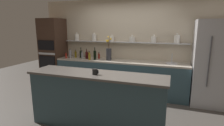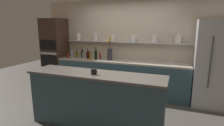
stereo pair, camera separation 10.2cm
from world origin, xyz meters
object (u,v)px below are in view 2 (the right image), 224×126
(bottle_oil_1, at_px, (77,54))
(bottle_spirit_3, at_px, (72,54))
(bottle_spirit_0, at_px, (83,55))
(bottle_sauce_7, at_px, (68,56))
(flower_vase, at_px, (110,53))
(bottle_oil_11, at_px, (72,53))
(sink_fixture, at_px, (173,63))
(bottle_wine_8, at_px, (88,55))
(bottle_wine_6, at_px, (96,55))
(bottle_sauce_9, at_px, (90,55))
(bottle_oil_4, at_px, (88,55))
(coffee_mug, at_px, (94,72))
(bottle_wine_2, at_px, (82,54))
(oven_tower, at_px, (55,52))
(bottle_sauce_10, at_px, (100,56))
(refrigerator, at_px, (215,64))
(bottle_oil_5, at_px, (90,56))

(bottle_oil_1, xyz_separation_m, bottle_spirit_3, (-0.14, -0.08, 0.02))
(bottle_spirit_0, bearing_deg, bottle_sauce_7, -167.80)
(flower_vase, height_order, bottle_oil_11, flower_vase)
(flower_vase, bearing_deg, bottle_oil_11, 174.46)
(sink_fixture, height_order, bottle_spirit_0, sink_fixture)
(bottle_wine_8, bearing_deg, bottle_wine_6, -11.55)
(bottle_wine_6, height_order, bottle_wine_8, bottle_wine_6)
(bottle_spirit_0, relative_size, bottle_sauce_9, 1.20)
(bottle_wine_8, bearing_deg, bottle_spirit_0, -169.07)
(bottle_spirit_3, height_order, bottle_oil_4, bottle_spirit_3)
(bottle_oil_4, bearing_deg, bottle_spirit_0, -105.97)
(bottle_wine_6, height_order, coffee_mug, bottle_wine_6)
(bottle_wine_2, bearing_deg, sink_fixture, -1.23)
(bottle_wine_6, bearing_deg, flower_vase, 8.88)
(oven_tower, relative_size, bottle_oil_1, 8.84)
(bottle_wine_6, distance_m, bottle_oil_11, 0.94)
(bottle_oil_4, bearing_deg, bottle_sauce_10, -2.09)
(flower_vase, relative_size, bottle_spirit_0, 2.80)
(bottle_oil_1, relative_size, bottle_wine_8, 0.80)
(bottle_spirit_3, distance_m, bottle_sauce_10, 0.88)
(refrigerator, distance_m, coffee_mug, 2.82)
(sink_fixture, bearing_deg, bottle_wine_2, 178.77)
(bottle_sauce_7, distance_m, bottle_oil_11, 0.26)
(flower_vase, height_order, sink_fixture, flower_vase)
(bottle_oil_1, xyz_separation_m, bottle_wine_2, (0.17, 0.02, 0.02))
(bottle_wine_8, bearing_deg, bottle_oil_5, -37.93)
(oven_tower, height_order, bottle_sauce_7, oven_tower)
(bottle_wine_8, distance_m, bottle_sauce_10, 0.35)
(sink_fixture, bearing_deg, refrigerator, -3.07)
(bottle_oil_5, bearing_deg, bottle_oil_1, 160.37)
(bottle_sauce_10, bearing_deg, bottle_sauce_7, -163.24)
(bottle_sauce_10, bearing_deg, bottle_wine_8, -154.70)
(oven_tower, xyz_separation_m, bottle_spirit_3, (0.63, -0.04, -0.01))
(oven_tower, xyz_separation_m, sink_fixture, (3.51, 0.01, -0.09))
(oven_tower, relative_size, bottle_sauce_9, 10.63)
(bottle_oil_5, bearing_deg, oven_tower, 173.42)
(bottle_wine_6, bearing_deg, bottle_oil_4, 148.44)
(flower_vase, height_order, bottle_oil_4, flower_vase)
(bottle_sauce_7, bearing_deg, bottle_oil_4, 28.95)
(bottle_oil_4, distance_m, bottle_sauce_9, 0.07)
(sink_fixture, xyz_separation_m, bottle_oil_4, (-2.41, 0.11, 0.06))
(bottle_sauce_7, bearing_deg, bottle_oil_5, 1.40)
(bottle_wine_6, height_order, bottle_sauce_7, bottle_wine_6)
(bottle_oil_1, distance_m, bottle_sauce_10, 0.74)
(sink_fixture, height_order, bottle_wine_6, bottle_wine_6)
(bottle_oil_5, distance_m, bottle_wine_6, 0.16)
(bottle_wine_8, relative_size, bottle_sauce_10, 1.57)
(bottle_spirit_3, relative_size, bottle_sauce_9, 1.35)
(bottle_spirit_3, height_order, bottle_oil_11, bottle_spirit_3)
(sink_fixture, height_order, bottle_wine_2, bottle_wine_2)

